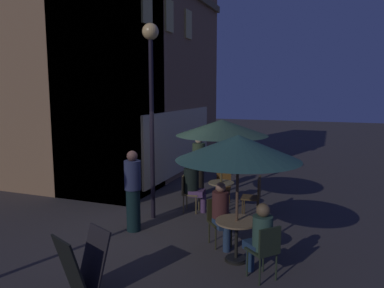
{
  "coord_description": "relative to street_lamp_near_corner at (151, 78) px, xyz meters",
  "views": [
    {
      "loc": [
        -6.88,
        -3.83,
        2.99
      ],
      "look_at": [
        2.2,
        -0.43,
        1.56
      ],
      "focal_mm": 34.79,
      "sensor_mm": 36.0,
      "label": 1
    }
  ],
  "objects": [
    {
      "name": "cafe_table_0",
      "position": [
        0.81,
        -1.42,
        -2.72
      ],
      "size": [
        0.62,
        0.62,
        0.79
      ],
      "color": "black",
      "rests_on": "ground"
    },
    {
      "name": "cafe_chair_0",
      "position": [
        1.62,
        -1.25,
        -2.71
      ],
      "size": [
        0.45,
        0.45,
        0.89
      ],
      "rotation": [
        0.0,
        0.0,
        -2.94
      ],
      "color": "#5A3814",
      "rests_on": "ground"
    },
    {
      "name": "cafe_chair_3",
      "position": [
        -0.89,
        -1.86,
        -2.71
      ],
      "size": [
        0.57,
        0.57,
        0.89
      ],
      "rotation": [
        0.0,
        0.0,
        -2.44
      ],
      "color": "black",
      "rests_on": "ground"
    },
    {
      "name": "cafe_chair_2",
      "position": [
        0.88,
        -2.23,
        -2.67
      ],
      "size": [
        0.46,
        0.46,
        0.97
      ],
      "rotation": [
        0.0,
        0.0,
        1.66
      ],
      "color": "#4E381D",
      "rests_on": "ground"
    },
    {
      "name": "menu_sandwich_board",
      "position": [
        -3.37,
        -0.55,
        -2.76
      ],
      "size": [
        0.83,
        0.77,
        0.95
      ],
      "rotation": [
        0.0,
        0.0,
        -0.42
      ],
      "color": "black",
      "rests_on": "ground"
    },
    {
      "name": "cafe_chair_1",
      "position": [
        0.71,
        -0.6,
        -2.69
      ],
      "size": [
        0.44,
        0.44,
        0.93
      ],
      "rotation": [
        0.0,
        0.0,
        -1.45
      ],
      "color": "brown",
      "rests_on": "ground"
    },
    {
      "name": "patron_standing_4",
      "position": [
        -0.87,
        0.03,
        -2.37
      ],
      "size": [
        0.35,
        0.35,
        1.73
      ],
      "rotation": [
        0.0,
        0.0,
        3.01
      ],
      "color": "black",
      "rests_on": "ground"
    },
    {
      "name": "ground_plane",
      "position": [
        -0.67,
        0.02,
        -3.24
      ],
      "size": [
        60.0,
        60.0,
        0.0
      ],
      "primitive_type": "plane",
      "color": "#3A3432"
    },
    {
      "name": "cafe_building",
      "position": [
        3.0,
        3.62,
        0.38
      ],
      "size": [
        7.77,
        8.25,
        7.25
      ],
      "color": "#946D4A",
      "rests_on": "ground"
    },
    {
      "name": "cafe_table_1",
      "position": [
        -1.49,
        -2.36,
        -2.7
      ],
      "size": [
        0.74,
        0.74,
        0.74
      ],
      "color": "black",
      "rests_on": "ground"
    },
    {
      "name": "cafe_chair_4",
      "position": [
        -2.02,
        -2.96,
        -2.69
      ],
      "size": [
        0.57,
        0.57,
        0.9
      ],
      "rotation": [
        0.0,
        0.0,
        0.84
      ],
      "color": "black",
      "rests_on": "ground"
    },
    {
      "name": "patron_seated_2",
      "position": [
        -1.92,
        -2.85,
        -2.54
      ],
      "size": [
        0.49,
        0.5,
        1.24
      ],
      "rotation": [
        0.0,
        0.0,
        0.84
      ],
      "color": "#1B2E48",
      "rests_on": "ground"
    },
    {
      "name": "street_lamp_near_corner",
      "position": [
        0.0,
        0.0,
        0.0
      ],
      "size": [
        0.36,
        0.36,
        4.43
      ],
      "color": "black",
      "rests_on": "ground"
    },
    {
      "name": "patio_umbrella_0",
      "position": [
        0.81,
        -1.42,
        -1.15
      ],
      "size": [
        2.18,
        2.18,
        2.3
      ],
      "color": "black",
      "rests_on": "ground"
    },
    {
      "name": "patio_umbrella_1",
      "position": [
        -1.49,
        -2.36,
        -1.23
      ],
      "size": [
        2.13,
        2.13,
        2.24
      ],
      "color": "black",
      "rests_on": "ground"
    },
    {
      "name": "patron_standing_3",
      "position": [
        2.18,
        -0.36,
        -2.39
      ],
      "size": [
        0.36,
        0.36,
        1.7
      ],
      "rotation": [
        0.0,
        0.0,
        1.59
      ],
      "color": "black",
      "rests_on": "ground"
    },
    {
      "name": "patron_seated_1",
      "position": [
        -1.0,
        -1.95,
        -2.54
      ],
      "size": [
        0.51,
        0.49,
        1.25
      ],
      "rotation": [
        0.0,
        0.0,
        -2.44
      ],
      "color": "#233550",
      "rests_on": "ground"
    },
    {
      "name": "patron_seated_0",
      "position": [
        0.73,
        -0.73,
        -2.51
      ],
      "size": [
        0.41,
        0.55,
        1.3
      ],
      "rotation": [
        0.0,
        0.0,
        -1.45
      ],
      "color": "#583961",
      "rests_on": "ground"
    }
  ]
}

